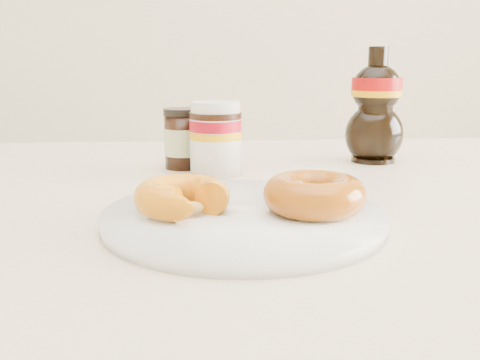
{
  "coord_description": "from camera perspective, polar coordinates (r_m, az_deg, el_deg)",
  "views": [
    {
      "loc": [
        -0.06,
        -0.56,
        0.91
      ],
      "look_at": [
        -0.02,
        0.02,
        0.79
      ],
      "focal_mm": 40.0,
      "sensor_mm": 36.0,
      "label": 1
    }
  ],
  "objects": [
    {
      "name": "nutella_jar",
      "position": [
        0.78,
        -2.61,
        4.74
      ],
      "size": [
        0.08,
        0.08,
        0.11
      ],
      "rotation": [
        0.0,
        0.0,
        0.12
      ],
      "color": "white",
      "rests_on": "dining_table"
    },
    {
      "name": "dining_table",
      "position": [
        0.7,
        0.89,
        -7.93
      ],
      "size": [
        1.4,
        0.9,
        0.75
      ],
      "color": "beige",
      "rests_on": "ground"
    },
    {
      "name": "donut_bitten",
      "position": [
        0.54,
        -6.2,
        -1.76
      ],
      "size": [
        0.12,
        0.12,
        0.03
      ],
      "primitive_type": "torus",
      "rotation": [
        0.0,
        0.0,
        -0.3
      ],
      "color": "orange",
      "rests_on": "plate"
    },
    {
      "name": "donut_whole",
      "position": [
        0.54,
        7.94,
        -1.51
      ],
      "size": [
        0.11,
        0.11,
        0.04
      ],
      "primitive_type": "torus",
      "rotation": [
        0.0,
        0.0,
        0.1
      ],
      "color": "#925209",
      "rests_on": "plate"
    },
    {
      "name": "plate",
      "position": [
        0.55,
        0.38,
        -3.93
      ],
      "size": [
        0.29,
        0.29,
        0.01
      ],
      "color": "white",
      "rests_on": "dining_table"
    },
    {
      "name": "dark_jar",
      "position": [
        0.83,
        -6.12,
        4.35
      ],
      "size": [
        0.06,
        0.06,
        0.09
      ],
      "rotation": [
        0.0,
        0.0,
        -0.4
      ],
      "color": "black",
      "rests_on": "dining_table"
    },
    {
      "name": "syrup_bottle",
      "position": [
        0.9,
        14.27,
        7.73
      ],
      "size": [
        0.12,
        0.11,
        0.19
      ],
      "primitive_type": null,
      "rotation": [
        0.0,
        0.0,
        -0.38
      ],
      "color": "black",
      "rests_on": "dining_table"
    }
  ]
}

